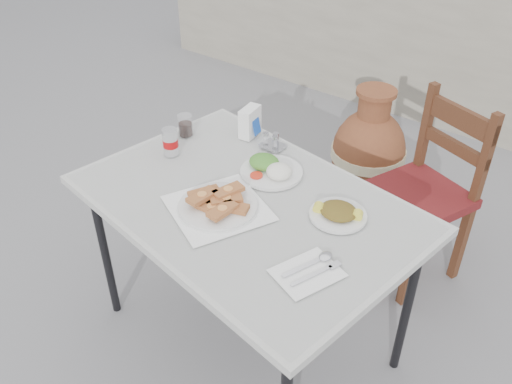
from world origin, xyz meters
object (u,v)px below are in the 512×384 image
Objects in this scene: pide_plate at (218,202)px; soda_can at (170,142)px; cafe_table at (247,211)px; napkin_holder at (250,122)px; salad_rice_plate at (271,169)px; salad_chopped_plate at (338,213)px; terracotta_urn at (368,153)px; chair at (424,190)px; condiment_caddy at (273,143)px; cola_glass at (185,126)px.

pide_plate is 3.74× the size of soda_can.
napkin_holder is (-0.30, 0.40, 0.13)m from cafe_table.
salad_chopped_plate is (0.37, -0.08, -0.01)m from salad_rice_plate.
pide_plate is at bearing -22.24° from soda_can.
soda_can is 1.36m from terracotta_urn.
napkin_holder is (0.17, 0.34, 0.01)m from soda_can.
salad_rice_plate is (-0.03, 0.21, 0.08)m from cafe_table.
cafe_table is 1.03m from chair.
salad_rice_plate is 0.89m from chair.
condiment_caddy is at bearing 112.14° from cafe_table.
cafe_table is at bearing -22.59° from cola_glass.
terracotta_urn is (0.44, 1.05, -0.49)m from cola_glass.
salad_chopped_plate is at bearing 31.60° from pide_plate.
salad_chopped_plate is at bearing -6.37° from cola_glass.
salad_rice_plate is 2.15× the size of soda_can.
chair is 0.62m from terracotta_urn.
chair is at bearing 36.78° from cola_glass.
cola_glass is (-0.49, 0.33, 0.01)m from pide_plate.
soda_can is at bearing -114.37° from chair.
salad_rice_plate is 0.51m from cola_glass.
chair reaches higher than salad_rice_plate.
condiment_caddy is at bearing -114.37° from chair.
terracotta_urn is at bearing 164.51° from chair.
cafe_table is at bearing -61.66° from napkin_holder.
condiment_caddy is (-0.12, 0.17, 0.00)m from salad_rice_plate.
pide_plate is 1.46m from terracotta_urn.
salad_chopped_plate is 0.81m from soda_can.
pide_plate reaches higher than terracotta_urn.
cola_glass is at bearing -122.47° from chair.
cola_glass reaches higher than cafe_table.
terracotta_urn is (-0.48, 0.36, -0.14)m from chair.
soda_can is 1.23× the size of cola_glass.
cola_glass is 0.93× the size of condiment_caddy.
terracotta_urn is (0.37, 1.21, -0.50)m from soda_can.
cola_glass is 1.24m from terracotta_urn.
condiment_caddy reaches higher than salad_chopped_plate.
salad_rice_plate is 0.21m from condiment_caddy.
chair reaches higher than napkin_holder.
cafe_table is 14.51× the size of cola_glass.
salad_rice_plate is at bearing -55.43° from condiment_caddy.
cola_glass is at bearing -151.45° from napkin_holder.
terracotta_urn is at bearing 72.81° from soda_can.
terracotta_urn is (0.06, 0.89, -0.47)m from condiment_caddy.
salad_rice_plate is 1.21× the size of salad_chopped_plate.
terracotta_urn is at bearing 94.36° from cafe_table.
condiment_caddy is (0.39, 0.15, -0.02)m from cola_glass.
soda_can is 0.16× the size of terracotta_urn.
condiment_caddy is (-0.49, 0.25, 0.01)m from salad_chopped_plate.
condiment_caddy is at bearing 44.87° from soda_can.
napkin_holder is at bearing 63.62° from soda_can.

